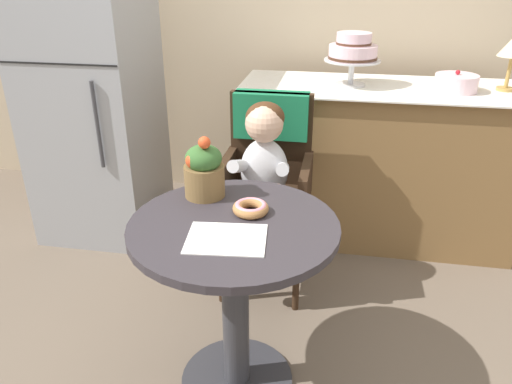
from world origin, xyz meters
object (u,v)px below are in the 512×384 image
object	(u,v)px
seated_child	(263,166)
refrigerator	(92,92)
donut_front	(251,208)
wicker_chair	(268,161)
round_layer_cake	(456,83)
flower_vase	(204,169)
cafe_table	(235,275)
tiered_cake_stand	(353,51)

from	to	relation	value
seated_child	refrigerator	world-z (taller)	refrigerator
donut_front	wicker_chair	bearing A→B (deg)	93.54
seated_child	round_layer_cake	size ratio (longest dim) A/B	3.34
seated_child	flower_vase	size ratio (longest dim) A/B	3.01
donut_front	round_layer_cake	world-z (taller)	round_layer_cake
seated_child	cafe_table	bearing A→B (deg)	-90.08
cafe_table	tiered_cake_stand	xyz separation A→B (m)	(0.37, 1.30, 0.57)
tiered_cake_stand	wicker_chair	bearing A→B (deg)	-124.35
donut_front	round_layer_cake	size ratio (longest dim) A/B	0.59
flower_vase	refrigerator	xyz separation A→B (m)	(-0.90, 0.91, 0.02)
wicker_chair	donut_front	xyz separation A→B (m)	(0.04, -0.68, 0.10)
wicker_chair	seated_child	world-z (taller)	seated_child
cafe_table	flower_vase	xyz separation A→B (m)	(-0.15, 0.19, 0.32)
seated_child	refrigerator	distance (m)	1.17
seated_child	tiered_cake_stand	world-z (taller)	tiered_cake_stand
tiered_cake_stand	donut_front	bearing A→B (deg)	-104.85
wicker_chair	flower_vase	world-z (taller)	flower_vase
seated_child	round_layer_cake	distance (m)	1.14
refrigerator	seated_child	bearing A→B (deg)	-24.99
wicker_chair	seated_child	distance (m)	0.16
tiered_cake_stand	round_layer_cake	xyz separation A→B (m)	(0.54, -0.04, -0.14)
flower_vase	cafe_table	bearing A→B (deg)	-51.73
seated_child	flower_vase	world-z (taller)	same
cafe_table	flower_vase	distance (m)	0.40
refrigerator	cafe_table	bearing A→B (deg)	-46.33
cafe_table	wicker_chair	distance (m)	0.78
cafe_table	tiered_cake_stand	bearing A→B (deg)	74.28
flower_vase	round_layer_cake	world-z (taller)	round_layer_cake
round_layer_cake	tiered_cake_stand	bearing A→B (deg)	176.06
wicker_chair	tiered_cake_stand	bearing A→B (deg)	54.76
cafe_table	seated_child	size ratio (longest dim) A/B	0.99
seated_child	donut_front	world-z (taller)	seated_child
cafe_table	refrigerator	size ratio (longest dim) A/B	0.42
flower_vase	tiered_cake_stand	world-z (taller)	tiered_cake_stand
refrigerator	flower_vase	bearing A→B (deg)	-45.29
cafe_table	seated_child	world-z (taller)	seated_child
flower_vase	seated_child	bearing A→B (deg)	69.82
tiered_cake_stand	round_layer_cake	world-z (taller)	tiered_cake_stand
cafe_table	round_layer_cake	size ratio (longest dim) A/B	3.31
cafe_table	flower_vase	world-z (taller)	flower_vase
cafe_table	round_layer_cake	xyz separation A→B (m)	(0.90, 1.26, 0.43)
round_layer_cake	donut_front	bearing A→B (deg)	-126.02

